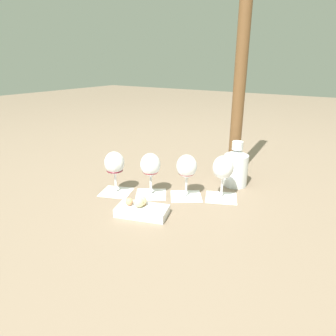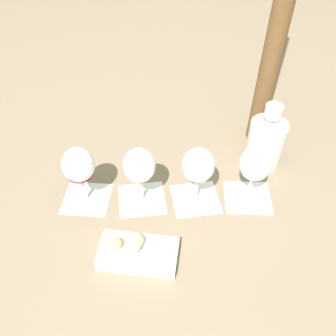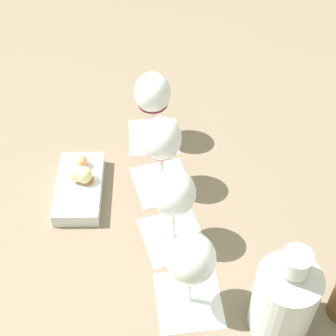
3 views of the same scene
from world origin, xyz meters
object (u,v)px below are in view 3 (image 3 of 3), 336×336
Objects in this scene: wine_glass_0 at (191,262)px; wine_glass_1 at (173,197)px; wine_glass_2 at (161,142)px; wine_glass_3 at (153,96)px; ceramic_vase at (285,296)px; snack_dish at (80,185)px.

wine_glass_0 is 1.00× the size of wine_glass_1.
wine_glass_0 is 0.27m from wine_glass_2.
wine_glass_3 is (0.37, 0.18, 0.00)m from wine_glass_0.
wine_glass_3 is at bearing 25.77° from wine_glass_0.
wine_glass_1 is at bearing -154.48° from wine_glass_2.
ceramic_vase reaches higher than wine_glass_3.
wine_glass_0 is 0.87× the size of snack_dish.
ceramic_vase is at bearing -118.63° from wine_glass_1.
ceramic_vase reaches higher than wine_glass_1.
wine_glass_3 is (0.25, 0.12, 0.00)m from wine_glass_1.
ceramic_vase is 0.46m from snack_dish.
wine_glass_0 is 0.34m from snack_dish.
wine_glass_1 is 0.88× the size of ceramic_vase.
wine_glass_3 is at bearing 24.93° from wine_glass_1.
snack_dish is at bearing 57.22° from wine_glass_0.
ceramic_vase is 0.98× the size of snack_dish.
wine_glass_0 is at bearing -152.48° from wine_glass_1.
wine_glass_0 and wine_glass_2 have the same top height.
wine_glass_0 is 0.41m from wine_glass_3.
wine_glass_3 is at bearing -24.78° from snack_dish.
ceramic_vase is (0.00, -0.15, -0.03)m from wine_glass_0.
snack_dish is (-0.20, 0.09, -0.10)m from wine_glass_3.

